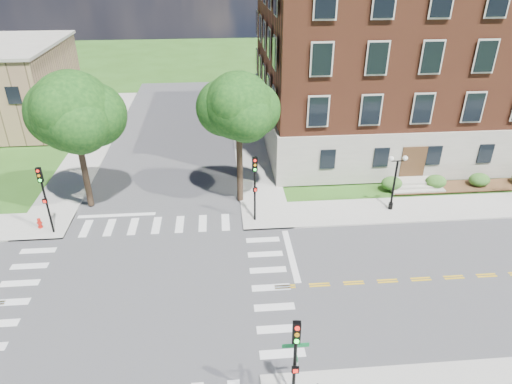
{
  "coord_description": "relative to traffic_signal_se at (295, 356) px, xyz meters",
  "views": [
    {
      "loc": [
        4.63,
        -20.07,
        17.13
      ],
      "look_at": [
        6.82,
        5.61,
        3.2
      ],
      "focal_mm": 32.0,
      "sensor_mm": 36.0,
      "label": 1
    }
  ],
  "objects": [
    {
      "name": "fire_hydrant",
      "position": [
        -15.06,
        15.21,
        -2.72
      ],
      "size": [
        0.35,
        0.35,
        0.75
      ],
      "color": "red",
      "rests_on": "ground"
    },
    {
      "name": "traffic_signal_ne",
      "position": [
        -0.32,
        14.98,
        0.0
      ],
      "size": [
        0.38,
        0.45,
        4.8
      ],
      "color": "black",
      "rests_on": "ground"
    },
    {
      "name": "ground",
      "position": [
        -7.2,
        7.78,
        -3.19
      ],
      "size": [
        160.0,
        160.0,
        0.0
      ],
      "primitive_type": "plane",
      "color": "#2A4F16",
      "rests_on": "ground"
    },
    {
      "name": "traffic_signal_se",
      "position": [
        0.0,
        0.0,
        0.0
      ],
      "size": [
        0.35,
        0.39,
        4.8
      ],
      "color": "black",
      "rests_on": "ground"
    },
    {
      "name": "main_building",
      "position": [
        16.8,
        29.78,
        5.15
      ],
      "size": [
        30.6,
        22.4,
        16.5
      ],
      "color": "gray",
      "rests_on": "ground"
    },
    {
      "name": "street_sign_pole",
      "position": [
        0.12,
        0.59,
        -0.88
      ],
      "size": [
        1.1,
        1.1,
        3.1
      ],
      "color": "gray",
      "rests_on": "ground"
    },
    {
      "name": "shrub_row",
      "position": [
        19.8,
        18.58,
        -3.19
      ],
      "size": [
        18.0,
        2.0,
        1.3
      ],
      "primitive_type": null,
      "color": "#29531B",
      "rests_on": "ground"
    },
    {
      "name": "sidewalk_ne",
      "position": [
        8.18,
        23.16,
        -3.13
      ],
      "size": [
        34.0,
        34.0,
        0.12
      ],
      "color": "#9E9B93",
      "rests_on": "ground"
    },
    {
      "name": "stop_bar_east",
      "position": [
        1.6,
        10.78,
        -3.19
      ],
      "size": [
        0.4,
        5.5,
        0.0
      ],
      "primitive_type": "cube",
      "color": "silver",
      "rests_on": "ground"
    },
    {
      "name": "road_ns",
      "position": [
        -7.2,
        7.78,
        -3.18
      ],
      "size": [
        12.0,
        90.0,
        0.01
      ],
      "primitive_type": "cube",
      "color": "#3D3D3F",
      "rests_on": "ground"
    },
    {
      "name": "tree_d",
      "position": [
        -1.19,
        17.97,
        4.26
      ],
      "size": [
        4.74,
        4.74,
        9.74
      ],
      "color": "#2F2117",
      "rests_on": "ground"
    },
    {
      "name": "crosswalk_east",
      "position": [
        0.0,
        7.78,
        -3.19
      ],
      "size": [
        2.2,
        10.2,
        0.02
      ],
      "primitive_type": null,
      "color": "silver",
      "rests_on": "ground"
    },
    {
      "name": "tree_c",
      "position": [
        -12.32,
        18.11,
        4.13
      ],
      "size": [
        5.53,
        5.53,
        9.99
      ],
      "color": "#2F2117",
      "rests_on": "ground"
    },
    {
      "name": "traffic_signal_nw",
      "position": [
        -14.0,
        14.55,
        0.0
      ],
      "size": [
        0.33,
        0.36,
        4.8
      ],
      "color": "black",
      "rests_on": "ground"
    },
    {
      "name": "road_ew",
      "position": [
        -7.2,
        7.78,
        -3.18
      ],
      "size": [
        90.0,
        12.0,
        0.01
      ],
      "primitive_type": "cube",
      "color": "#3D3D3F",
      "rests_on": "ground"
    },
    {
      "name": "twin_lamp_west",
      "position": [
        9.72,
        15.66,
        -0.66
      ],
      "size": [
        1.36,
        0.36,
        4.23
      ],
      "color": "black",
      "rests_on": "ground"
    }
  ]
}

